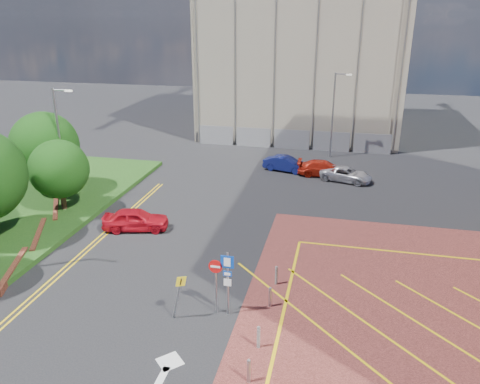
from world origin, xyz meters
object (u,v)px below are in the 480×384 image
(lamp_left_far, at_px, (61,140))
(car_red_left, at_px, (136,219))
(tree_d, at_px, (45,146))
(car_blue_back, at_px, (286,164))
(car_red_back, at_px, (324,168))
(sign_cluster, at_px, (223,277))
(lamp_back, at_px, (334,112))
(tree_c, at_px, (59,169))
(warning_sign, at_px, (179,292))
(car_silver_back, at_px, (346,174))

(lamp_left_far, relative_size, car_red_left, 1.93)
(tree_d, xyz_separation_m, lamp_left_far, (2.08, -1.00, 0.79))
(car_red_left, height_order, car_blue_back, car_red_left)
(lamp_left_far, bearing_deg, car_red_back, 28.96)
(lamp_left_far, distance_m, car_red_back, 21.12)
(sign_cluster, height_order, car_blue_back, sign_cluster)
(tree_d, distance_m, car_red_left, 10.56)
(car_red_left, relative_size, car_red_back, 0.92)
(car_red_left, bearing_deg, lamp_back, -44.58)
(tree_c, bearing_deg, car_red_left, -13.63)
(tree_d, height_order, car_red_left, tree_d)
(tree_d, bearing_deg, car_red_left, -26.29)
(tree_d, bearing_deg, car_red_back, 24.09)
(tree_c, height_order, warning_sign, tree_c)
(sign_cluster, relative_size, car_silver_back, 0.76)
(car_silver_back, bearing_deg, lamp_back, 26.57)
(sign_cluster, height_order, car_red_back, sign_cluster)
(lamp_left_far, relative_size, warning_sign, 3.55)
(lamp_back, height_order, sign_cluster, lamp_back)
(car_blue_back, bearing_deg, lamp_left_far, 140.25)
(tree_d, height_order, lamp_back, lamp_back)
(tree_c, relative_size, car_blue_back, 1.23)
(warning_sign, relative_size, car_silver_back, 0.53)
(lamp_left_far, bearing_deg, tree_d, 154.32)
(lamp_left_far, height_order, car_blue_back, lamp_left_far)
(tree_d, bearing_deg, lamp_left_far, -25.68)
(car_red_left, height_order, car_silver_back, car_red_left)
(sign_cluster, distance_m, car_blue_back, 21.68)
(tree_d, relative_size, sign_cluster, 1.90)
(tree_c, xyz_separation_m, sign_cluster, (13.80, -9.02, -1.24))
(tree_c, bearing_deg, car_red_back, 34.96)
(lamp_back, distance_m, car_silver_back, 8.04)
(lamp_back, xyz_separation_m, car_red_back, (-0.36, -5.96, -3.71))
(car_silver_back, bearing_deg, tree_d, 124.31)
(car_blue_back, bearing_deg, car_red_left, 165.44)
(sign_cluster, distance_m, car_red_back, 21.37)
(lamp_left_far, xyz_separation_m, sign_cluster, (14.72, -11.02, -2.71))
(tree_c, bearing_deg, tree_d, 135.00)
(tree_c, xyz_separation_m, car_red_left, (6.03, -1.46, -2.49))
(sign_cluster, bearing_deg, warning_sign, -155.67)
(tree_c, relative_size, tree_d, 0.81)
(car_blue_back, distance_m, car_silver_back, 5.44)
(lamp_left_far, relative_size, car_silver_back, 1.89)
(tree_d, height_order, car_silver_back, tree_d)
(warning_sign, height_order, car_red_back, warning_sign)
(tree_c, bearing_deg, lamp_left_far, 114.71)
(car_red_left, distance_m, car_blue_back, 16.13)
(tree_d, xyz_separation_m, warning_sign, (14.96, -12.84, -2.44))
(tree_c, bearing_deg, car_blue_back, 42.28)
(tree_d, distance_m, car_silver_back, 23.75)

